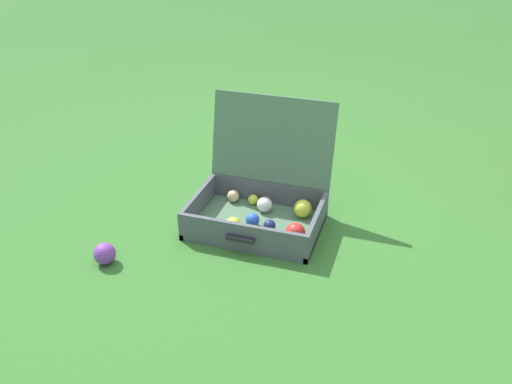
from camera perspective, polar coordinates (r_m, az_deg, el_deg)
The scene contains 3 objects.
ground_plane at distance 2.28m, azimuth 2.58°, elevation -3.45°, with size 16.00×16.00×0.00m, color #336B28.
open_suitcase at distance 2.25m, azimuth 0.66°, elevation -0.65°, with size 0.52×0.48×0.48m.
stray_ball_on_grass at distance 2.12m, azimuth -15.46°, elevation -6.20°, with size 0.08×0.08×0.08m, color purple.
Camera 1 is at (0.49, -1.85, 1.23)m, focal length 38.46 mm.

